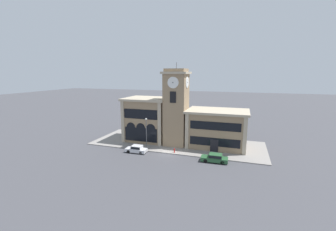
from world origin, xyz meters
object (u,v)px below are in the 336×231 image
object	(u,v)px
parked_car_mid	(215,158)
street_lamp	(146,129)
parked_car_near	(136,149)
bollard	(141,147)
fire_hydrant	(174,151)

from	to	relation	value
parked_car_mid	street_lamp	xyz separation A→B (m)	(-13.32, 1.69, 3.48)
parked_car_near	bollard	size ratio (longest dim) A/B	3.84
parked_car_near	bollard	world-z (taller)	parked_car_near
parked_car_mid	fire_hydrant	size ratio (longest dim) A/B	5.21
parked_car_near	parked_car_mid	world-z (taller)	parked_car_mid
parked_car_mid	parked_car_near	bearing A→B (deg)	-1.56
parked_car_near	fire_hydrant	xyz separation A→B (m)	(6.98, 1.76, -0.14)
parked_car_mid	fire_hydrant	world-z (taller)	parked_car_mid
parked_car_near	street_lamp	size ratio (longest dim) A/B	0.65
bollard	street_lamp	bearing A→B (deg)	15.29
parked_car_mid	street_lamp	size ratio (longest dim) A/B	0.72
street_lamp	bollard	bearing A→B (deg)	-164.71
parked_car_mid	fire_hydrant	xyz separation A→B (m)	(-7.69, 1.76, -0.17)
parked_car_mid	bollard	xyz separation A→B (m)	(-14.35, 1.41, -0.07)
parked_car_near	fire_hydrant	distance (m)	7.20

